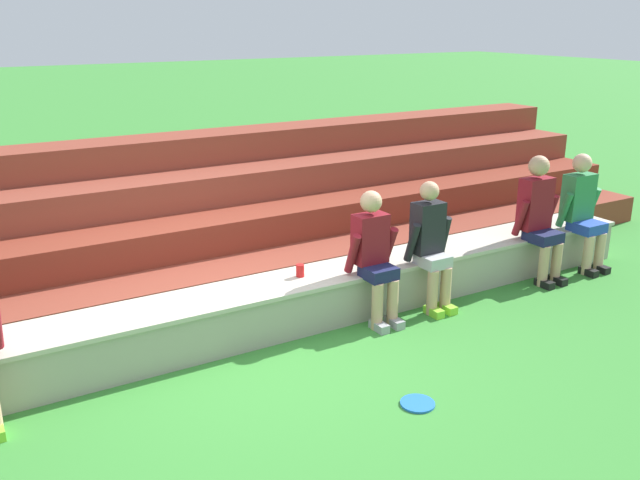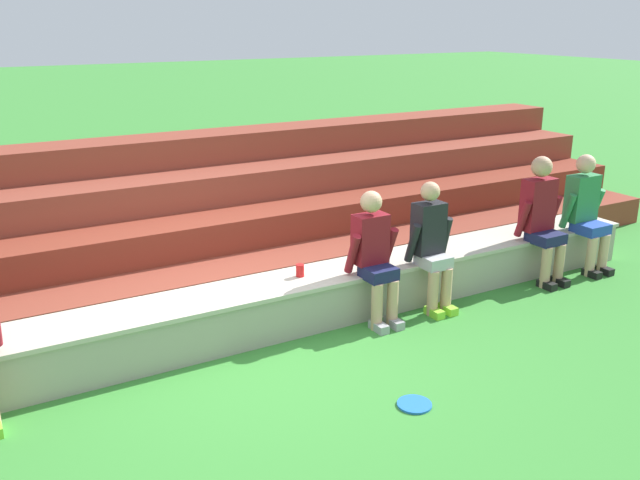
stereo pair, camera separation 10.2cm
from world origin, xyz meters
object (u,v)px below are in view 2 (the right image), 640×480
at_px(person_rightmost_edge, 586,210).
at_px(person_center, 375,255).
at_px(plastic_cup_right_end, 384,254).
at_px(frisbee, 414,404).
at_px(plastic_cup_left_end, 581,215).
at_px(person_right_of_center, 432,244).
at_px(plastic_cup_middle, 300,270).
at_px(person_far_right, 542,216).

bearing_deg(person_rightmost_edge, person_center, 179.97).
distance_m(person_center, plastic_cup_right_end, 0.49).
relative_size(person_rightmost_edge, frisbee, 5.04).
bearing_deg(frisbee, person_center, 67.51).
height_order(plastic_cup_left_end, plastic_cup_right_end, plastic_cup_right_end).
height_order(plastic_cup_right_end, frisbee, plastic_cup_right_end).
distance_m(person_right_of_center, plastic_cup_middle, 1.36).
bearing_deg(plastic_cup_right_end, person_rightmost_edge, -7.11).
bearing_deg(frisbee, person_far_right, 27.27).
bearing_deg(person_right_of_center, plastic_cup_left_end, 7.94).
bearing_deg(person_right_of_center, person_center, 177.34).
xyz_separation_m(person_right_of_center, person_far_right, (1.56, 0.03, 0.07)).
distance_m(person_right_of_center, person_rightmost_edge, 2.28).
xyz_separation_m(person_center, plastic_cup_left_end, (3.28, 0.33, -0.16)).
relative_size(person_rightmost_edge, plastic_cup_left_end, 13.20).
relative_size(person_center, plastic_cup_left_end, 12.59).
bearing_deg(person_far_right, plastic_cup_right_end, 170.13).
bearing_deg(frisbee, person_right_of_center, 48.40).
bearing_deg(person_right_of_center, person_rightmost_edge, 0.74).
bearing_deg(person_right_of_center, plastic_cup_right_end, 132.36).
height_order(plastic_cup_middle, plastic_cup_left_end, plastic_cup_middle).
height_order(person_center, plastic_cup_right_end, person_center).
bearing_deg(person_center, plastic_cup_left_end, 5.81).
relative_size(person_far_right, frisbee, 5.23).
xyz_separation_m(person_far_right, plastic_cup_left_end, (1.06, 0.34, -0.23)).
height_order(person_center, plastic_cup_middle, person_center).
height_order(person_far_right, frisbee, person_far_right).
relative_size(person_far_right, plastic_cup_left_end, 13.70).
bearing_deg(person_far_right, person_center, 179.90).
bearing_deg(person_rightmost_edge, frisbee, -157.64).
bearing_deg(plastic_cup_middle, plastic_cup_left_end, 0.05).
bearing_deg(person_far_right, plastic_cup_left_end, 17.70).
distance_m(person_center, frisbee, 1.72).
distance_m(person_center, person_right_of_center, 0.67).
xyz_separation_m(person_center, person_rightmost_edge, (2.95, -0.00, 0.04)).
xyz_separation_m(person_far_right, plastic_cup_right_end, (-1.88, 0.33, -0.22)).
relative_size(plastic_cup_right_end, frisbee, 0.45).
height_order(person_far_right, plastic_cup_left_end, person_far_right).
distance_m(person_far_right, plastic_cup_middle, 2.88).
relative_size(person_rightmost_edge, plastic_cup_middle, 11.22).
bearing_deg(plastic_cup_left_end, frisbee, -155.20).
xyz_separation_m(person_right_of_center, frisbee, (-1.27, -1.43, -0.67)).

